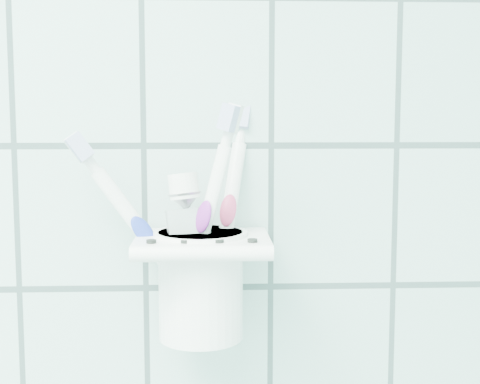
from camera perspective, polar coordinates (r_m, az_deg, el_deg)
The scene contains 6 objects.
holder_bracket at distance 0.58m, azimuth -3.21°, elevation -4.53°, with size 0.11×0.10×0.04m.
cup at distance 0.59m, azimuth -3.37°, elevation -7.53°, with size 0.08×0.08×0.09m.
toothbrush_pink at distance 0.58m, azimuth -2.50°, elevation -1.50°, with size 0.11×0.03×0.20m.
toothbrush_blue at distance 0.56m, azimuth -2.58°, elevation -1.67°, with size 0.04×0.07×0.20m.
toothbrush_orange at distance 0.58m, azimuth -5.34°, elevation -1.89°, with size 0.06×0.03×0.20m.
toothpaste_tube at distance 0.57m, azimuth -3.42°, elevation -4.25°, with size 0.05×0.04×0.14m.
Camera 1 is at (0.65, 0.59, 1.41)m, focal length 50.00 mm.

